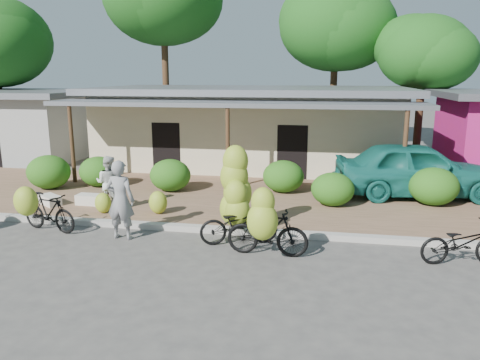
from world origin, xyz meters
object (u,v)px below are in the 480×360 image
Objects in this scene: tree_near_right at (420,50)px; vendor at (120,200)px; bike_far_right at (462,243)px; sack_far at (50,200)px; bike_center at (237,204)px; tree_center_right at (332,23)px; bike_right at (266,227)px; sack_near at (91,200)px; bystander at (109,183)px; bike_left at (44,210)px; teal_van at (417,169)px.

tree_near_right is 3.42× the size of vendor.
sack_far is at bearing 65.55° from bike_far_right.
bike_center is 6.19m from sack_far.
tree_near_right is at bearing -26.57° from tree_center_right.
bike_far_right is at bearing -95.26° from tree_near_right.
bike_far_right is 7.67m from vendor.
bike_right reaches higher than bike_far_right.
tree_near_right is 16.28m from sack_near.
sack_far is 2.06m from bystander.
tree_near_right reaches higher than bike_far_right.
sack_far is 0.39× the size of vendor.
sack_near is 1.22m from sack_far.
bike_right is at bearing -27.63° from sack_near.
bike_far_right is at bearing 164.42° from bystander.
vendor is 2.30m from bystander.
tree_center_right is 17.86m from bike_left.
bike_left reaches higher than sack_far.
bystander is at bearing -24.14° from sack_near.
tree_near_right is at bearing -120.29° from vendor.
tree_near_right is 2.92× the size of bike_center.
tree_center_right is at bearing -2.26° from bike_right.
tree_center_right reaches higher than bike_center.
tree_center_right reaches higher than sack_far.
bike_left is 2.10m from vendor.
bike_left is 1.12× the size of bystander.
bystander reaches higher than bike_left.
bike_center is 2.78m from vendor.
bike_far_right is at bearing -178.18° from vendor.
tree_near_right is 1.30× the size of teal_van.
teal_van is (10.81, 2.97, 0.73)m from sack_far.
bike_right is at bearing -160.65° from bike_center.
bystander is (-3.98, 1.52, -0.00)m from bike_center.
tree_near_right is 16.61m from vendor.
teal_van is (-0.03, 5.21, 0.52)m from bike_far_right.
bike_far_right is (-1.25, -13.62, -4.50)m from tree_near_right.
bike_left is 0.34× the size of teal_van.
vendor is (-7.65, 0.19, 0.50)m from bike_far_right.
bike_center is 3.01× the size of sack_far.
sack_far is (-1.12, 2.00, -0.33)m from bike_left.
tree_near_right reaches higher than sack_near.
bike_right is at bearing -94.71° from tree_center_right.
bike_left is 4.84m from bike_center.
bike_center is (4.82, 0.36, 0.30)m from bike_left.
bystander is at bearing -114.46° from tree_center_right.
teal_van is at bearing -162.92° from bystander.
bike_left is 0.76× the size of bike_center.
bike_center reaches higher than bike_right.
tree_near_right is at bearing -24.97° from bike_left.
bike_center is 1.25× the size of bike_right.
vendor reaches higher than teal_van.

